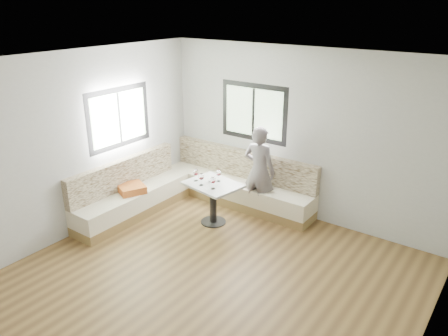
{
  "coord_description": "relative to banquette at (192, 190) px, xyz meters",
  "views": [
    {
      "loc": [
        2.96,
        -3.7,
        3.46
      ],
      "look_at": [
        -0.8,
        1.49,
        0.97
      ],
      "focal_mm": 35.0,
      "sensor_mm": 36.0,
      "label": 1
    }
  ],
  "objects": [
    {
      "name": "room",
      "position": [
        1.51,
        -1.55,
        1.08
      ],
      "size": [
        5.01,
        5.01,
        2.81
      ],
      "color": "brown",
      "rests_on": "ground"
    },
    {
      "name": "table",
      "position": [
        0.64,
        -0.23,
        0.19
      ],
      "size": [
        0.95,
        0.8,
        0.7
      ],
      "rotation": [
        0.0,
        0.0,
        -0.17
      ],
      "color": "black",
      "rests_on": "ground"
    },
    {
      "name": "banquette",
      "position": [
        0.0,
        0.0,
        0.0
      ],
      "size": [
        2.9,
        2.8,
        0.95
      ],
      "color": "olive",
      "rests_on": "ground"
    },
    {
      "name": "wine_glass_b",
      "position": [
        0.54,
        -0.4,
        0.51
      ],
      "size": [
        0.09,
        0.09,
        0.2
      ],
      "color": "white",
      "rests_on": "table"
    },
    {
      "name": "wine_glass_c",
      "position": [
        0.77,
        -0.4,
        0.51
      ],
      "size": [
        0.09,
        0.09,
        0.2
      ],
      "color": "white",
      "rests_on": "table"
    },
    {
      "name": "wine_glass_a",
      "position": [
        0.35,
        -0.31,
        0.51
      ],
      "size": [
        0.09,
        0.09,
        0.2
      ],
      "color": "white",
      "rests_on": "table"
    },
    {
      "name": "wine_glass_d",
      "position": [
        0.66,
        -0.11,
        0.51
      ],
      "size": [
        0.09,
        0.09,
        0.2
      ],
      "color": "white",
      "rests_on": "table"
    },
    {
      "name": "person",
      "position": [
        1.06,
        0.5,
        0.44
      ],
      "size": [
        0.58,
        0.39,
        1.55
      ],
      "primitive_type": "imported",
      "rotation": [
        0.0,
        0.0,
        3.17
      ],
      "color": "#655E60",
      "rests_on": "ground"
    },
    {
      "name": "olive_ramekin",
      "position": [
        0.57,
        -0.19,
        0.39
      ],
      "size": [
        0.09,
        0.09,
        0.04
      ],
      "color": "white",
      "rests_on": "table"
    }
  ]
}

